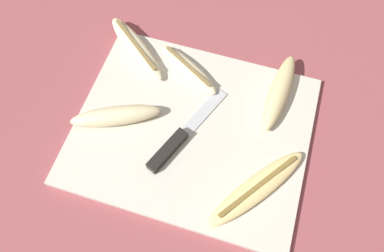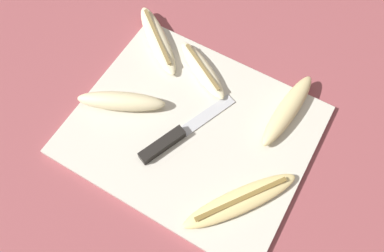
# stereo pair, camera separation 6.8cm
# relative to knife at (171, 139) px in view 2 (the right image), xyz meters

# --- Properties ---
(ground_plane) EXTENTS (4.00, 4.00, 0.00)m
(ground_plane) POSITION_rel_knife_xyz_m (0.02, 0.04, -0.02)
(ground_plane) COLOR #93474C
(cutting_board) EXTENTS (0.43, 0.35, 0.01)m
(cutting_board) POSITION_rel_knife_xyz_m (0.02, 0.04, -0.01)
(cutting_board) COLOR beige
(cutting_board) RESTS_ON ground_plane
(knife) EXTENTS (0.10, 0.20, 0.02)m
(knife) POSITION_rel_knife_xyz_m (0.00, 0.00, 0.00)
(knife) COLOR black
(knife) RESTS_ON cutting_board
(banana_golden_short) EXTENTS (0.16, 0.19, 0.02)m
(banana_golden_short) POSITION_rel_knife_xyz_m (0.16, -0.04, 0.00)
(banana_golden_short) COLOR #EDD689
(banana_golden_short) RESTS_ON cutting_board
(banana_cream_curved) EXTENTS (0.17, 0.11, 0.03)m
(banana_cream_curved) POSITION_rel_knife_xyz_m (-0.12, 0.01, 0.01)
(banana_cream_curved) COLOR beige
(banana_cream_curved) RESTS_ON cutting_board
(banana_mellow_near) EXTENTS (0.05, 0.18, 0.03)m
(banana_mellow_near) POSITION_rel_knife_xyz_m (0.16, 0.16, 0.01)
(banana_mellow_near) COLOR beige
(banana_mellow_near) RESTS_ON cutting_board
(banana_pale_long) EXTENTS (0.17, 0.15, 0.02)m
(banana_pale_long) POSITION_rel_knife_xyz_m (-0.14, 0.18, 0.00)
(banana_pale_long) COLOR beige
(banana_pale_long) RESTS_ON cutting_board
(banana_bright_far) EXTENTS (0.15, 0.11, 0.02)m
(banana_bright_far) POSITION_rel_knife_xyz_m (-0.02, 0.16, 0.00)
(banana_bright_far) COLOR beige
(banana_bright_far) RESTS_ON cutting_board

